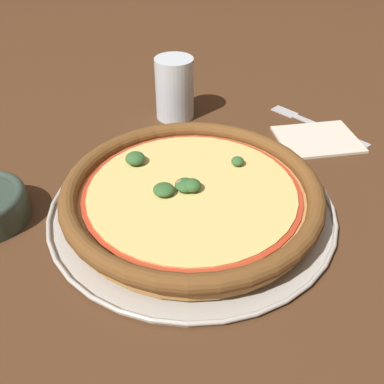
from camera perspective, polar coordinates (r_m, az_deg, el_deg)
ground_plane at (r=0.58m, az=-0.00°, el=-2.27°), size 3.00×3.00×0.00m
pizza_tray at (r=0.58m, az=-0.00°, el=-1.93°), size 0.37×0.37×0.01m
pizza at (r=0.57m, az=-0.02°, el=-0.21°), size 0.33×0.33×0.04m
drinking_cup at (r=0.77m, az=-2.23°, el=13.00°), size 0.06×0.06×0.10m
napkin at (r=0.75m, az=15.66°, el=6.60°), size 0.15×0.14×0.01m
fork at (r=0.80m, az=15.09°, el=8.50°), size 0.17×0.12×0.00m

